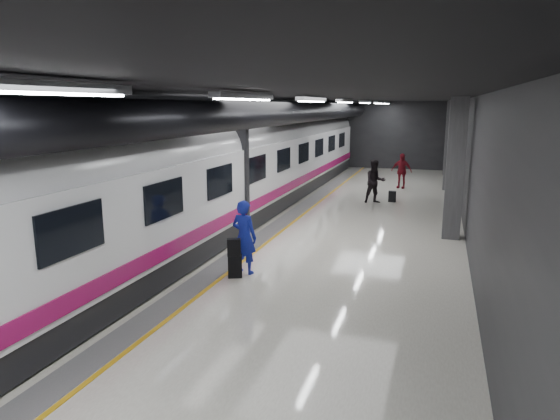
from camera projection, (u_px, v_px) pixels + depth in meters
The scene contains 9 objects.
ground at pixel (300, 242), 15.78m from camera, with size 40.00×40.00×0.00m, color white.
platform_hall at pixel (300, 127), 16.03m from camera, with size 10.02×40.02×4.51m.
train at pixel (205, 173), 16.33m from camera, with size 3.05×38.00×4.05m.
traveler_main at pixel (244, 237), 12.68m from camera, with size 0.70×0.46×1.91m, color #1822B9.
suitcase_main at pixel (235, 266), 12.48m from camera, with size 0.35×0.22×0.57m, color black.
shoulder_bag at pixel (234, 247), 12.36m from camera, with size 0.33×0.17×0.43m, color black.
traveler_far_a at pixel (375, 182), 21.88m from camera, with size 0.93×0.72×1.91m, color black.
traveler_far_b at pixel (401, 171), 25.89m from camera, with size 1.06×0.44×1.81m, color maroon.
suitcase_far at pixel (392, 196), 22.29m from camera, with size 0.33×0.22×0.49m, color black.
Camera 1 is at (4.08, -14.70, 4.23)m, focal length 32.00 mm.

